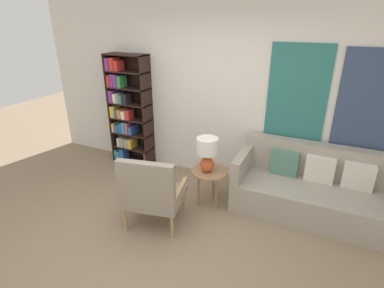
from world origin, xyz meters
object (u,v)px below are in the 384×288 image
object	(u,v)px
table_lamp	(207,152)
side_table	(210,174)
bookshelf	(126,111)
couch	(316,190)
armchair	(151,191)

from	to	relation	value
table_lamp	side_table	bearing A→B (deg)	58.65
side_table	table_lamp	bearing A→B (deg)	-121.35
bookshelf	table_lamp	xyz separation A→B (m)	(1.79, -0.73, -0.11)
couch	side_table	xyz separation A→B (m)	(-1.33, -0.43, 0.14)
armchair	couch	bearing A→B (deg)	33.71
armchair	couch	world-z (taller)	armchair
bookshelf	armchair	size ratio (longest dim) A/B	1.97
couch	side_table	bearing A→B (deg)	-161.85
bookshelf	armchair	world-z (taller)	bookshelf
couch	side_table	size ratio (longest dim) A/B	3.92
bookshelf	table_lamp	size ratio (longest dim) A/B	3.96
bookshelf	armchair	bearing A→B (deg)	-46.49
armchair	side_table	distance (m)	0.88
bookshelf	couch	size ratio (longest dim) A/B	0.91
bookshelf	table_lamp	distance (m)	1.94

